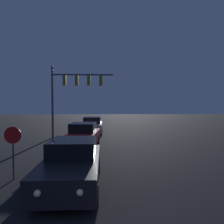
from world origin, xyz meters
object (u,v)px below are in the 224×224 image
Objects in this scene: car_near at (72,164)px; car_mid at (83,136)px; traffic_signal_mast at (72,87)px; stop_sign at (13,143)px; car_far at (92,125)px.

car_near and car_mid have the same top height.
traffic_signal_mast is at bearing -68.93° from car_mid.
stop_sign is (-2.14, -6.15, 0.65)m from car_mid.
car_near is 2.31× the size of stop_sign.
car_mid is (-0.31, 6.94, 0.00)m from car_near.
car_mid is at bearing -91.92° from car_far.
traffic_signal_mast is at bearing -82.03° from car_near.
car_far is at bearing 55.38° from traffic_signal_mast.
traffic_signal_mast reaches higher than car_mid.
traffic_signal_mast reaches higher than car_far.
traffic_signal_mast reaches higher than car_near.
car_near is 6.94m from car_mid.
car_near is at bearing -81.60° from traffic_signal_mast.
traffic_signal_mast is at bearing 86.12° from stop_sign.
stop_sign is at bearing -100.01° from car_far.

